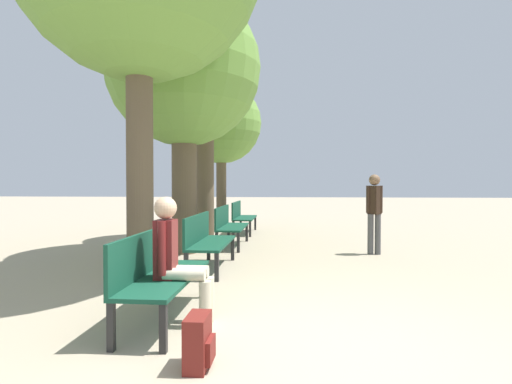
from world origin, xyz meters
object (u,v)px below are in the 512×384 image
bench_row_2 (228,223)px  pedestrian_near (374,209)px  tree_row_1 (184,71)px  tree_row_3 (221,124)px  bench_row_3 (241,215)px  backpack (199,342)px  bench_row_0 (157,269)px  tree_row_2 (205,93)px  bench_row_1 (206,238)px  person_seated (177,256)px

bench_row_2 → pedestrian_near: (3.12, -0.79, 0.40)m
tree_row_1 → pedestrian_near: bearing=2.2°
bench_row_2 → tree_row_3: bearing=102.3°
bench_row_3 → backpack: bearing=-85.3°
bench_row_3 → pedestrian_near: (3.12, -3.27, 0.40)m
bench_row_0 → backpack: (0.69, -1.06, -0.33)m
tree_row_2 → backpack: 8.15m
bench_row_0 → bench_row_2: (0.00, 4.97, 0.00)m
bench_row_0 → bench_row_3: bearing=90.0°
tree_row_2 → backpack: size_ratio=12.35×
bench_row_0 → bench_row_3: (0.00, 7.45, 0.00)m
bench_row_1 → pedestrian_near: (3.12, 1.70, 0.40)m
backpack → pedestrian_near: size_ratio=0.25×
bench_row_2 → tree_row_2: size_ratio=0.34×
pedestrian_near → tree_row_3: bearing=131.7°
bench_row_2 → bench_row_3: size_ratio=1.00×
tree_row_2 → person_seated: size_ratio=3.91×
pedestrian_near → bench_row_2: bearing=165.9°
person_seated → pedestrian_near: (2.87, 4.29, 0.24)m
person_seated → pedestrian_near: size_ratio=0.80×
tree_row_1 → backpack: 6.39m
tree_row_2 → backpack: bearing=-78.4°
person_seated → pedestrian_near: pedestrian_near is taller
pedestrian_near → backpack: bearing=-114.8°
bench_row_1 → tree_row_2: 4.93m
bench_row_0 → tree_row_1: size_ratio=0.32×
backpack → tree_row_1: bearing=106.2°
tree_row_3 → backpack: 10.23m
bench_row_2 → bench_row_3: (0.00, 2.48, 0.00)m
bench_row_3 → pedestrian_near: size_ratio=1.07×
bench_row_1 → pedestrian_near: pedestrian_near is taller
bench_row_3 → person_seated: size_ratio=1.33×
tree_row_1 → backpack: size_ratio=13.12×
bench_row_2 → person_seated: person_seated is taller
bench_row_1 → tree_row_1: 3.67m
tree_row_2 → pedestrian_near: (3.90, -1.93, -2.84)m
bench_row_1 → bench_row_2: size_ratio=1.00×
tree_row_3 → backpack: size_ratio=11.31×
bench_row_0 → tree_row_2: bearing=97.3°
bench_row_2 → backpack: (0.69, -6.03, -0.33)m
bench_row_0 → backpack: bearing=-56.9°
pedestrian_near → bench_row_1: bearing=-151.5°
bench_row_3 → tree_row_3: size_ratio=0.37×
bench_row_2 → backpack: size_ratio=4.21×
bench_row_0 → bench_row_3: 7.45m
bench_row_2 → tree_row_3: 4.63m
bench_row_1 → tree_row_3: tree_row_3 is taller
tree_row_2 → backpack: (1.48, -7.18, -3.57)m
tree_row_2 → tree_row_3: bearing=90.0°
bench_row_1 → tree_row_1: tree_row_1 is taller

